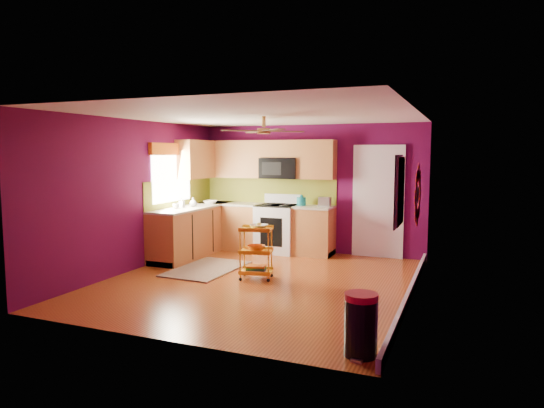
% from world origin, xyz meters
% --- Properties ---
extents(ground, '(5.00, 5.00, 0.00)m').
position_xyz_m(ground, '(0.00, 0.00, 0.00)').
color(ground, brown).
rests_on(ground, ground).
extents(room_envelope, '(4.54, 5.04, 2.52)m').
position_xyz_m(room_envelope, '(0.03, 0.00, 1.63)').
color(room_envelope, '#54093B').
rests_on(room_envelope, ground).
extents(lower_cabinets, '(2.81, 2.31, 0.94)m').
position_xyz_m(lower_cabinets, '(-1.35, 1.82, 0.43)').
color(lower_cabinets, '#975829').
rests_on(lower_cabinets, ground).
extents(electric_range, '(0.76, 0.66, 1.13)m').
position_xyz_m(electric_range, '(-0.55, 2.17, 0.48)').
color(electric_range, white).
rests_on(electric_range, ground).
extents(upper_cabinetry, '(2.80, 2.30, 1.26)m').
position_xyz_m(upper_cabinetry, '(-1.24, 2.17, 1.80)').
color(upper_cabinetry, '#975829').
rests_on(upper_cabinetry, ground).
extents(left_window, '(0.08, 1.35, 1.08)m').
position_xyz_m(left_window, '(-2.22, 1.05, 1.74)').
color(left_window, white).
rests_on(left_window, ground).
extents(panel_door, '(0.95, 0.11, 2.15)m').
position_xyz_m(panel_door, '(1.35, 2.47, 1.02)').
color(panel_door, white).
rests_on(panel_door, ground).
extents(right_wall_art, '(0.04, 2.74, 1.04)m').
position_xyz_m(right_wall_art, '(2.23, -0.34, 1.44)').
color(right_wall_art, black).
rests_on(right_wall_art, ground).
extents(ceiling_fan, '(1.01, 1.01, 0.26)m').
position_xyz_m(ceiling_fan, '(0.00, 0.20, 2.29)').
color(ceiling_fan, '#BF8C3F').
rests_on(ceiling_fan, ground).
extents(shag_rug, '(0.99, 1.56, 0.02)m').
position_xyz_m(shag_rug, '(-1.13, 0.39, 0.01)').
color(shag_rug, black).
rests_on(shag_rug, ground).
extents(rolling_cart, '(0.56, 0.46, 0.89)m').
position_xyz_m(rolling_cart, '(-0.10, 0.14, 0.46)').
color(rolling_cart, gold).
rests_on(rolling_cart, ground).
extents(trash_can, '(0.35, 0.37, 0.61)m').
position_xyz_m(trash_can, '(1.99, -2.10, 0.31)').
color(trash_can, black).
rests_on(trash_can, ground).
extents(teal_kettle, '(0.18, 0.18, 0.21)m').
position_xyz_m(teal_kettle, '(-0.08, 2.24, 1.02)').
color(teal_kettle, '#128189').
rests_on(teal_kettle, lower_cabinets).
extents(toaster, '(0.22, 0.15, 0.18)m').
position_xyz_m(toaster, '(0.38, 2.25, 1.03)').
color(toaster, beige).
rests_on(toaster, lower_cabinets).
extents(soap_bottle_a, '(0.08, 0.09, 0.18)m').
position_xyz_m(soap_bottle_a, '(-2.02, 1.05, 1.03)').
color(soap_bottle_a, '#EA3F72').
rests_on(soap_bottle_a, lower_cabinets).
extents(soap_bottle_b, '(0.13, 0.13, 0.17)m').
position_xyz_m(soap_bottle_b, '(-1.92, 1.29, 1.03)').
color(soap_bottle_b, white).
rests_on(soap_bottle_b, lower_cabinets).
extents(counter_dish, '(0.27, 0.27, 0.07)m').
position_xyz_m(counter_dish, '(-1.87, 1.86, 0.97)').
color(counter_dish, white).
rests_on(counter_dish, lower_cabinets).
extents(counter_cup, '(0.12, 0.12, 0.09)m').
position_xyz_m(counter_cup, '(-2.02, 0.86, 0.99)').
color(counter_cup, white).
rests_on(counter_cup, lower_cabinets).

